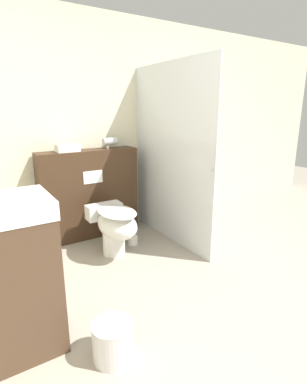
{
  "coord_description": "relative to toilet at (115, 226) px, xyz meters",
  "views": [
    {
      "loc": [
        -1.39,
        -1.0,
        1.46
      ],
      "look_at": [
        0.15,
        1.42,
        0.66
      ],
      "focal_mm": 28.0,
      "sensor_mm": 36.0,
      "label": 1
    }
  ],
  "objects": [
    {
      "name": "spare_toilet_roll",
      "position": [
        0.27,
        0.13,
        -0.28
      ],
      "size": [
        0.11,
        0.11,
        0.1
      ],
      "color": "white",
      "rests_on": "ground_plane"
    },
    {
      "name": "toilet",
      "position": [
        0.0,
        0.0,
        0.0
      ],
      "size": [
        0.38,
        0.66,
        0.5
      ],
      "color": "white",
      "rests_on": "ground_plane"
    },
    {
      "name": "sink_vanity",
      "position": [
        -1.1,
        -0.79,
        0.16
      ],
      "size": [
        0.63,
        0.45,
        1.12
      ],
      "color": "#473323",
      "rests_on": "ground_plane"
    },
    {
      "name": "waste_bin",
      "position": [
        -0.59,
        -1.19,
        -0.21
      ],
      "size": [
        0.25,
        0.25,
        0.24
      ],
      "color": "silver",
      "rests_on": "ground_plane"
    },
    {
      "name": "shower_glass",
      "position": [
        0.72,
        0.07,
        0.64
      ],
      "size": [
        0.04,
        1.43,
        1.93
      ],
      "color": "silver",
      "rests_on": "ground_plane"
    },
    {
      "name": "folded_towel",
      "position": [
        -0.24,
        0.61,
        0.73
      ],
      "size": [
        0.24,
        0.17,
        0.08
      ],
      "color": "white",
      "rests_on": "partition_panel"
    },
    {
      "name": "partition_panel",
      "position": [
        -0.01,
        0.63,
        0.18
      ],
      "size": [
        1.13,
        0.26,
        1.02
      ],
      "color": "#3D2819",
      "rests_on": "ground_plane"
    },
    {
      "name": "hair_drier",
      "position": [
        0.27,
        0.61,
        0.77
      ],
      "size": [
        0.19,
        0.08,
        0.12
      ],
      "color": "#B7B7BC",
      "rests_on": "partition_panel"
    },
    {
      "name": "ground_plane",
      "position": [
        0.21,
        -1.58,
        -0.33
      ],
      "size": [
        12.0,
        12.0,
        0.0
      ],
      "primitive_type": "plane",
      "color": "#9E9384"
    },
    {
      "name": "wall_back",
      "position": [
        0.21,
        0.81,
        0.92
      ],
      "size": [
        8.0,
        0.06,
        2.5
      ],
      "color": "beige",
      "rests_on": "ground_plane"
    }
  ]
}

